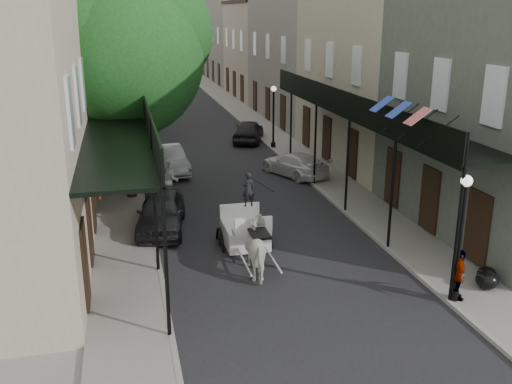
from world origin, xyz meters
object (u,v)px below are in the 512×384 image
lamppost_right_near (460,237)px  lamppost_left (146,178)px  car_left_far (150,109)px  horse (260,248)px  car_left_mid (169,160)px  pedestrian_sidewalk_right (459,275)px  carriage (242,212)px  pedestrian_walking (167,182)px  lamppost_right_far (273,116)px  tree_near (132,50)px  tree_far (126,47)px  car_right_far (248,131)px  car_right_near (294,164)px  pedestrian_sidewalk_left (105,151)px  car_left_near (161,212)px

lamppost_right_near → lamppost_left: 11.46m
car_left_far → horse: bearing=-86.5°
car_left_mid → lamppost_left: bearing=-107.7°
horse → pedestrian_sidewalk_right: horse is taller
lamppost_right_near → carriage: bearing=129.8°
carriage → horse: bearing=-90.0°
horse → pedestrian_walking: (-2.26, 7.68, 0.14)m
lamppost_right_far → car_left_far: lamppost_right_far is taller
lamppost_right_near → pedestrian_walking: size_ratio=1.84×
tree_near → horse: tree_near is taller
tree_far → car_right_far: size_ratio=2.06×
car_left_far → car_right_far: size_ratio=1.05×
tree_near → pedestrian_walking: (1.12, -1.29, -5.48)m
lamppost_left → car_left_far: 25.50m
pedestrian_sidewalk_right → car_right_far: (-1.12, 22.40, -0.16)m
tree_far → lamppost_right_near: 27.74m
pedestrian_walking → car_right_near: size_ratio=0.49×
lamppost_left → pedestrian_walking: size_ratio=1.84×
lamppost_right_near → horse: lamppost_right_near is taller
pedestrian_sidewalk_left → lamppost_left: bearing=86.8°
tree_near → car_right_near: size_ratio=2.35×
car_left_mid → car_left_far: car_left_mid is taller
tree_near → pedestrian_sidewalk_left: (-1.60, 4.89, -5.41)m
lamppost_right_far → pedestrian_sidewalk_right: bearing=-89.7°
pedestrian_walking → pedestrian_sidewalk_right: size_ratio=1.33×
car_left_near → car_right_near: bearing=49.3°
lamppost_left → carriage: bearing=-32.5°
tree_far → pedestrian_sidewalk_left: tree_far is taller
tree_far → car_right_near: 15.44m
horse → car_left_near: 5.38m
lamppost_left → carriage: (3.28, -2.08, -0.92)m
lamppost_right_near → car_left_near: bearing=134.6°
car_right_near → car_left_near: bearing=17.3°
lamppost_right_near → pedestrian_sidewalk_left: bearing=120.1°
pedestrian_sidewalk_right → car_left_far: 34.10m
car_left_mid → car_right_near: size_ratio=1.02×
lamppost_left → pedestrian_sidewalk_right: size_ratio=2.45×
carriage → pedestrian_sidewalk_left: 12.21m
car_left_far → lamppost_right_far: bearing=-63.3°
lamppost_right_far → car_right_far: size_ratio=0.89×
lamppost_right_near → horse: (-4.92, 3.21, -1.18)m
lamppost_right_near → pedestrian_sidewalk_left: (-9.90, 17.07, -0.98)m
carriage → pedestrian_sidewalk_left: bearing=114.0°
tree_near → car_right_far: size_ratio=2.30×
tree_near → horse: bearing=-69.4°
lamppost_left → car_left_far: bearing=86.6°
tree_near → pedestrian_sidewalk_left: 7.47m
pedestrian_sidewalk_left → car_left_near: size_ratio=0.45×
tree_far → car_left_far: 9.08m
pedestrian_walking → pedestrian_sidewalk_left: pedestrian_sidewalk_left is taller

